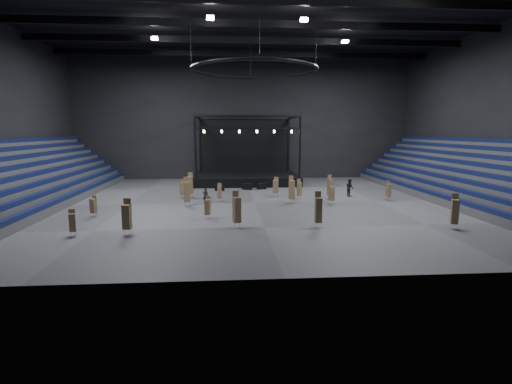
{
  "coord_description": "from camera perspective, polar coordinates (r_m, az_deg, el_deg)",
  "views": [
    {
      "loc": [
        -2.84,
        -39.58,
        7.21
      ],
      "look_at": [
        0.01,
        -2.0,
        1.4
      ],
      "focal_mm": 28.0,
      "sensor_mm": 36.0,
      "label": 1
    }
  ],
  "objects": [
    {
      "name": "flight_case_mid",
      "position": [
        49.25,
        -1.25,
        0.81
      ],
      "size": [
        1.29,
        0.88,
        0.79
      ],
      "primitive_type": "cube",
      "rotation": [
        0.0,
        0.0,
        -0.26
      ],
      "color": "black",
      "rests_on": "floor"
    },
    {
      "name": "bleachers_left",
      "position": [
        44.72,
        -31.0,
        0.47
      ],
      "size": [
        7.2,
        40.0,
        6.4
      ],
      "color": "#454547",
      "rests_on": "floor"
    },
    {
      "name": "floodlights",
      "position": [
        36.9,
        0.23,
        23.51
      ],
      "size": [
        28.6,
        16.6,
        0.25
      ],
      "color": "white",
      "rests_on": "roof_girders"
    },
    {
      "name": "floor",
      "position": [
        40.33,
        -0.23,
        -1.53
      ],
      "size": [
        50.0,
        50.0,
        0.0
      ],
      "primitive_type": "plane",
      "color": "#49494B",
      "rests_on": "ground"
    },
    {
      "name": "roof_girders",
      "position": [
        40.92,
        -0.25,
        22.9
      ],
      "size": [
        49.0,
        30.35,
        0.7
      ],
      "color": "black",
      "rests_on": "ceiling"
    },
    {
      "name": "chair_stack_0",
      "position": [
        43.62,
        18.41,
        0.23
      ],
      "size": [
        0.53,
        0.53,
        2.06
      ],
      "rotation": [
        0.0,
        0.0,
        0.35
      ],
      "color": "silver",
      "rests_on": "floor"
    },
    {
      "name": "chair_stack_16",
      "position": [
        39.97,
        10.75,
        -0.15
      ],
      "size": [
        0.58,
        0.58,
        2.11
      ],
      "rotation": [
        0.0,
        0.0,
        0.27
      ],
      "color": "silver",
      "rests_on": "floor"
    },
    {
      "name": "stage",
      "position": [
        56.18,
        -1.42,
        2.88
      ],
      "size": [
        14.0,
        10.0,
        9.2
      ],
      "color": "black",
      "rests_on": "floor"
    },
    {
      "name": "wall_right",
      "position": [
        48.42,
        31.25,
        9.63
      ],
      "size": [
        0.2,
        42.0,
        18.0
      ],
      "primitive_type": "cube",
      "color": "black",
      "rests_on": "ground"
    },
    {
      "name": "wall_back",
      "position": [
        60.67,
        -1.68,
        10.45
      ],
      "size": [
        50.0,
        0.2,
        18.0
      ],
      "primitive_type": "cube",
      "color": "black",
      "rests_on": "ground"
    },
    {
      "name": "chair_stack_5",
      "position": [
        42.85,
        10.57,
        0.74
      ],
      "size": [
        0.63,
        0.63,
        2.61
      ],
      "rotation": [
        0.0,
        0.0,
        0.36
      ],
      "color": "silver",
      "rests_on": "floor"
    },
    {
      "name": "chair_stack_13",
      "position": [
        38.73,
        -9.84,
        0.08
      ],
      "size": [
        0.67,
        0.67,
        2.84
      ],
      "rotation": [
        0.0,
        0.0,
        0.32
      ],
      "color": "silver",
      "rests_on": "floor"
    },
    {
      "name": "truss_ring",
      "position": [
        40.1,
        -0.25,
        17.07
      ],
      "size": [
        12.3,
        12.3,
        5.15
      ],
      "color": "black",
      "rests_on": "ceiling"
    },
    {
      "name": "chair_stack_1",
      "position": [
        29.74,
        -2.77,
        -2.47
      ],
      "size": [
        0.66,
        0.66,
        2.79
      ],
      "rotation": [
        0.0,
        0.0,
        0.41
      ],
      "color": "silver",
      "rests_on": "floor"
    },
    {
      "name": "bleachers_right",
      "position": [
        47.55,
        28.53,
        1.08
      ],
      "size": [
        7.2,
        40.0,
        6.4
      ],
      "color": "#454547",
      "rests_on": "floor"
    },
    {
      "name": "crew_member",
      "position": [
        45.55,
        13.24,
        0.63
      ],
      "size": [
        0.86,
        1.03,
        1.9
      ],
      "primitive_type": "imported",
      "rotation": [
        0.0,
        0.0,
        1.73
      ],
      "color": "black",
      "rests_on": "floor"
    },
    {
      "name": "wall_front",
      "position": [
        18.88,
        4.47,
        14.18
      ],
      "size": [
        50.0,
        0.2,
        18.0
      ],
      "primitive_type": "cube",
      "color": "black",
      "rests_on": "ground"
    },
    {
      "name": "chair_stack_8",
      "position": [
        30.18,
        -24.77,
        -3.92
      ],
      "size": [
        0.53,
        0.53,
        1.88
      ],
      "rotation": [
        0.0,
        0.0,
        0.32
      ],
      "color": "silver",
      "rests_on": "floor"
    },
    {
      "name": "chair_stack_3",
      "position": [
        32.82,
        26.53,
        -2.45
      ],
      "size": [
        0.62,
        0.62,
        2.64
      ],
      "rotation": [
        0.0,
        0.0,
        -0.33
      ],
      "color": "silver",
      "rests_on": "floor"
    },
    {
      "name": "chair_stack_7",
      "position": [
        43.62,
        -9.39,
        1.03
      ],
      "size": [
        0.59,
        0.59,
        2.77
      ],
      "rotation": [
        0.0,
        0.0,
        -0.11
      ],
      "color": "silver",
      "rests_on": "floor"
    },
    {
      "name": "chair_stack_15",
      "position": [
        40.94,
        -5.23,
        0.02
      ],
      "size": [
        0.45,
        0.45,
        1.91
      ],
      "rotation": [
        0.0,
        0.0,
        -0.08
      ],
      "color": "silver",
      "rests_on": "floor"
    },
    {
      "name": "man_center",
      "position": [
        40.06,
        -7.22,
        -0.54
      ],
      "size": [
        0.58,
        0.39,
        1.56
      ],
      "primitive_type": "imported",
      "rotation": [
        0.0,
        0.0,
        3.17
      ],
      "color": "black",
      "rests_on": "floor"
    },
    {
      "name": "chair_stack_10",
      "position": [
        43.62,
        -10.54,
        0.5
      ],
      "size": [
        0.45,
        0.45,
        1.98
      ],
      "rotation": [
        0.0,
        0.0,
        0.01
      ],
      "color": "silver",
      "rests_on": "floor"
    },
    {
      "name": "flight_case_right",
      "position": [
        49.57,
        0.79,
        0.83
      ],
      "size": [
        1.22,
        0.83,
        0.74
      ],
      "primitive_type": "cube",
      "rotation": [
        0.0,
        0.0,
        0.26
      ],
      "color": "black",
      "rests_on": "floor"
    },
    {
      "name": "chair_stack_12",
      "position": [
        36.24,
        -22.21,
        -1.78
      ],
      "size": [
        0.56,
        0.56,
        1.83
      ],
      "rotation": [
        0.0,
        0.0,
        -0.4
      ],
      "color": "silver",
      "rests_on": "floor"
    },
    {
      "name": "chair_stack_4",
      "position": [
        40.06,
        5.13,
        0.39
      ],
      "size": [
        0.58,
        0.58,
        2.76
      ],
      "rotation": [
        0.0,
        0.0,
        0.21
      ],
      "color": "silver",
      "rests_on": "floor"
    },
    {
      "name": "chair_stack_2",
      "position": [
        43.86,
        2.83,
        0.84
      ],
      "size": [
        0.66,
        0.66,
        2.18
      ],
      "rotation": [
        0.0,
        0.0,
        -0.36
      ],
      "color": "silver",
      "rests_on": "floor"
    },
    {
      "name": "chair_stack_6",
      "position": [
        30.16,
        8.89,
        -2.47
      ],
      "size": [
        0.49,
        0.49,
        2.74
      ],
      "rotation": [
        0.0,
        0.0,
        0.01
      ],
      "color": "silver",
      "rests_on": "floor"
    },
    {
      "name": "chair_stack_9",
      "position": [
        42.56,
        6.2,
        0.48
      ],
      "size": [
        0.5,
        0.5,
        2.16
      ],
      "rotation": [
        0.0,
        0.0,
        0.22
      ],
      "color": "silver",
      "rests_on": "floor"
    },
    {
      "name": "chair_stack_14",
      "position": [
        33.13,
        -6.93,
        -2.11
      ],
      "size": [
        0.52,
        0.52,
        1.88
      ],
      "rotation": [
        0.0,
        0.0,
        -0.32
      ],
      "color": "silver",
      "rests_on": "floor"
    },
    {
      "name": "chair_stack_11",
      "position": [
        29.06,
        -17.97,
        -3.31
      ],
      "size": [
        0.59,
        0.59,
        2.58
      ],
      "rotation": [
        0.0,
        0.0,
        -0.11
      ],
      "color": "silver",
      "rests_on": "floor"
    },
    {
      "name": "flight_case_left",
      "position": [
        48.53,
        -5.22,
        0.61
      ],
      "size": [
        1.18,
        0.88,
        0.71
      ],
      "primitive_type": "cube",
      "rotation": [
        0.0,
        0.0,
        -0.38
      ],
      "color": "black",
      "rests_on": "floor"
    },
    {
      "name": "ceiling",
      "position": [
        41.12,
        -0.25,
        23.98
      ],
      "size": [
        50.0,
        42.0,
        0.2
      ],
      "primitive_type": "cube",
      "color": "black",
      "rests_on": "wall_back"
    }
  ]
}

